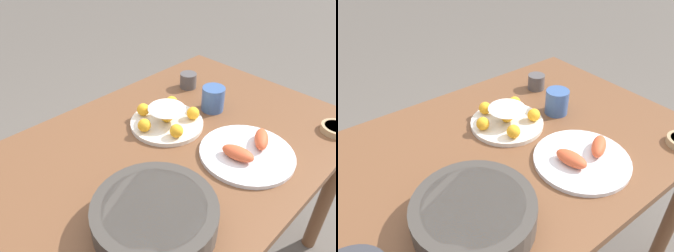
{
  "view_description": "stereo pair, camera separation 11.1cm",
  "coord_description": "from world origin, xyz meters",
  "views": [
    {
      "loc": [
        0.6,
        0.59,
        1.42
      ],
      "look_at": [
        -0.04,
        -0.05,
        0.78
      ],
      "focal_mm": 35.0,
      "sensor_mm": 36.0,
      "label": 1
    },
    {
      "loc": [
        0.51,
        0.67,
        1.42
      ],
      "look_at": [
        -0.04,
        -0.05,
        0.78
      ],
      "focal_mm": 35.0,
      "sensor_mm": 36.0,
      "label": 2
    }
  ],
  "objects": [
    {
      "name": "serving_bowl",
      "position": [
        0.25,
        0.2,
        0.78
      ],
      "size": [
        0.31,
        0.31,
        0.08
      ],
      "color": "#3D3833",
      "rests_on": "dining_table"
    },
    {
      "name": "cake_plate",
      "position": [
        -0.08,
        -0.1,
        0.77
      ],
      "size": [
        0.26,
        0.26,
        0.08
      ],
      "color": "silver",
      "rests_on": "dining_table"
    },
    {
      "name": "cup_far",
      "position": [
        -0.28,
        -0.05,
        0.79
      ],
      "size": [
        0.09,
        0.09,
        0.09
      ],
      "color": "#38568E",
      "rests_on": "dining_table"
    },
    {
      "name": "cup_near",
      "position": [
        -0.35,
        -0.23,
        0.77
      ],
      "size": [
        0.07,
        0.07,
        0.06
      ],
      "color": "#4C4747",
      "rests_on": "dining_table"
    },
    {
      "name": "dining_table",
      "position": [
        0.0,
        0.0,
        0.64
      ],
      "size": [
        1.3,
        0.86,
        0.74
      ],
      "color": "brown",
      "rests_on": "ground_plane"
    },
    {
      "name": "seafood_platter",
      "position": [
        -0.15,
        0.2,
        0.75
      ],
      "size": [
        0.3,
        0.3,
        0.06
      ],
      "color": "silver",
      "rests_on": "dining_table"
    }
  ]
}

